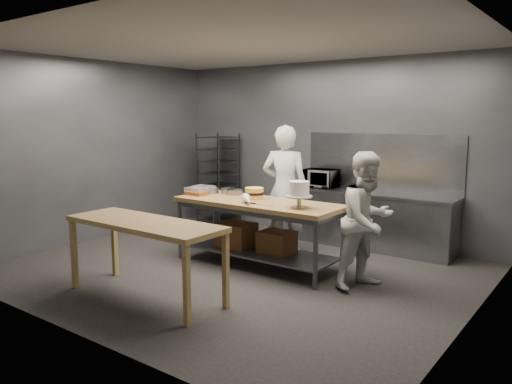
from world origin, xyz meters
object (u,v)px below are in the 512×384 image
(work_table, at_px, (256,225))
(microwave, at_px, (321,178))
(chef_right, at_px, (367,220))
(speed_rack, at_px, (218,180))
(layer_cake, at_px, (254,193))
(chef_behind, at_px, (285,189))
(frosted_cake_stand, at_px, (299,191))
(near_counter, at_px, (144,229))

(work_table, relative_size, microwave, 4.43)
(chef_right, bearing_deg, microwave, 62.03)
(speed_rack, xyz_separation_m, layer_cake, (2.10, -1.65, 0.14))
(work_table, distance_m, chef_right, 1.65)
(work_table, height_order, microwave, microwave)
(work_table, height_order, speed_rack, speed_rack)
(chef_behind, xyz_separation_m, frosted_cake_stand, (0.84, -0.96, 0.17))
(frosted_cake_stand, bearing_deg, microwave, 111.78)
(speed_rack, xyz_separation_m, chef_behind, (2.13, -0.92, 0.12))
(speed_rack, bearing_deg, microwave, 2.09)
(speed_rack, height_order, chef_right, speed_rack)
(chef_right, distance_m, layer_cake, 1.74)
(near_counter, relative_size, chef_right, 1.20)
(frosted_cake_stand, height_order, layer_cake, frosted_cake_stand)
(microwave, bearing_deg, chef_behind, -93.46)
(frosted_cake_stand, bearing_deg, speed_rack, 147.75)
(frosted_cake_stand, xyz_separation_m, layer_cake, (-0.88, 0.23, -0.14))
(near_counter, height_order, chef_right, chef_right)
(chef_right, bearing_deg, layer_cake, 108.10)
(layer_cake, bearing_deg, microwave, 86.82)
(chef_behind, distance_m, microwave, 1.00)
(frosted_cake_stand, bearing_deg, chef_right, 12.60)
(work_table, distance_m, speed_rack, 2.82)
(speed_rack, bearing_deg, chef_right, -23.80)
(near_counter, xyz_separation_m, speed_rack, (-1.94, 3.52, 0.04))
(chef_behind, bearing_deg, chef_right, 137.20)
(chef_behind, relative_size, microwave, 3.60)
(work_table, distance_m, microwave, 1.88)
(chef_behind, height_order, layer_cake, chef_behind)
(near_counter, bearing_deg, microwave, 85.91)
(near_counter, height_order, microwave, microwave)
(layer_cake, bearing_deg, chef_right, -1.21)
(frosted_cake_stand, relative_size, layer_cake, 1.32)
(speed_rack, relative_size, frosted_cake_stand, 5.08)
(work_table, height_order, chef_right, chef_right)
(chef_right, relative_size, microwave, 3.07)
(speed_rack, height_order, layer_cake, speed_rack)
(near_counter, height_order, layer_cake, layer_cake)
(chef_behind, distance_m, chef_right, 1.86)
(near_counter, xyz_separation_m, layer_cake, (0.16, 1.87, 0.19))
(chef_right, bearing_deg, chef_behind, 84.93)
(frosted_cake_stand, bearing_deg, chef_behind, 131.36)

